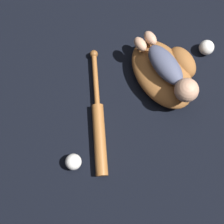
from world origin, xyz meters
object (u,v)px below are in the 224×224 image
at_px(baseball_spare, 206,47).
at_px(baseball, 73,162).
at_px(baseball_bat, 99,126).
at_px(baseball_glove, 165,72).
at_px(baby_figure, 170,71).

bearing_deg(baseball_spare, baseball, -98.74).
relative_size(baseball_bat, baseball, 6.34).
bearing_deg(baseball, baseball_spare, 81.26).
bearing_deg(baseball_spare, baseball_bat, -103.11).
distance_m(baseball_glove, baseball_spare, 0.24).
relative_size(baseball_glove, baby_figure, 1.12).
bearing_deg(baseball_bat, baby_figure, 74.39).
xyz_separation_m(baby_figure, baseball_spare, (0.04, 0.26, -0.11)).
height_order(baby_figure, baseball_bat, baby_figure).
bearing_deg(baseball_spare, baby_figure, -99.61).
xyz_separation_m(baseball_glove, baby_figure, (0.03, -0.03, 0.09)).
bearing_deg(baby_figure, baseball_bat, -105.61).
bearing_deg(baseball_bat, baseball, -83.97).
xyz_separation_m(baseball_glove, baseball, (-0.05, -0.56, -0.02)).
xyz_separation_m(baby_figure, baseball, (-0.08, -0.54, -0.11)).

